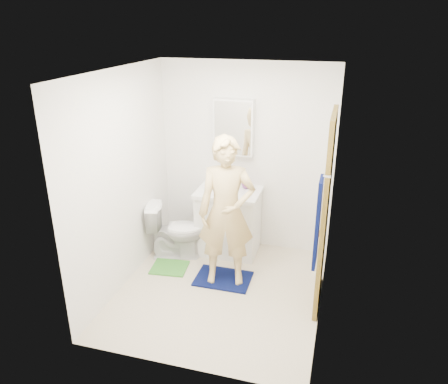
# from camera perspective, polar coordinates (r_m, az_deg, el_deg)

# --- Properties ---
(floor) EXTENTS (2.20, 2.40, 0.02)m
(floor) POSITION_cam_1_polar(r_m,az_deg,el_deg) (5.04, -0.53, -12.86)
(floor) COLOR beige
(floor) RESTS_ON ground
(ceiling) EXTENTS (2.20, 2.40, 0.02)m
(ceiling) POSITION_cam_1_polar(r_m,az_deg,el_deg) (4.16, -0.66, 15.65)
(ceiling) COLOR white
(ceiling) RESTS_ON ground
(wall_back) EXTENTS (2.20, 0.02, 2.40)m
(wall_back) POSITION_cam_1_polar(r_m,az_deg,el_deg) (5.57, 2.92, 4.49)
(wall_back) COLOR white
(wall_back) RESTS_ON ground
(wall_front) EXTENTS (2.20, 0.02, 2.40)m
(wall_front) POSITION_cam_1_polar(r_m,az_deg,el_deg) (3.43, -6.32, -7.26)
(wall_front) COLOR white
(wall_front) RESTS_ON ground
(wall_left) EXTENTS (0.02, 2.40, 2.40)m
(wall_left) POSITION_cam_1_polar(r_m,az_deg,el_deg) (4.87, -13.22, 1.34)
(wall_left) COLOR white
(wall_left) RESTS_ON ground
(wall_right) EXTENTS (0.02, 2.40, 2.40)m
(wall_right) POSITION_cam_1_polar(r_m,az_deg,el_deg) (4.31, 13.74, -1.48)
(wall_right) COLOR white
(wall_right) RESTS_ON ground
(vanity_cabinet) EXTENTS (0.75, 0.55, 0.80)m
(vanity_cabinet) POSITION_cam_1_polar(r_m,az_deg,el_deg) (5.63, 0.60, -4.05)
(vanity_cabinet) COLOR white
(vanity_cabinet) RESTS_ON floor
(countertop) EXTENTS (0.79, 0.59, 0.05)m
(countertop) POSITION_cam_1_polar(r_m,az_deg,el_deg) (5.46, 0.61, -0.03)
(countertop) COLOR white
(countertop) RESTS_ON vanity_cabinet
(sink_basin) EXTENTS (0.40, 0.40, 0.03)m
(sink_basin) POSITION_cam_1_polar(r_m,az_deg,el_deg) (5.45, 0.61, 0.11)
(sink_basin) COLOR white
(sink_basin) RESTS_ON countertop
(faucet) EXTENTS (0.03, 0.03, 0.12)m
(faucet) POSITION_cam_1_polar(r_m,az_deg,el_deg) (5.59, 1.10, 1.44)
(faucet) COLOR silver
(faucet) RESTS_ON countertop
(medicine_cabinet) EXTENTS (0.50, 0.12, 0.70)m
(medicine_cabinet) POSITION_cam_1_polar(r_m,az_deg,el_deg) (5.43, 1.27, 8.44)
(medicine_cabinet) COLOR white
(medicine_cabinet) RESTS_ON wall_back
(mirror_panel) EXTENTS (0.46, 0.01, 0.66)m
(mirror_panel) POSITION_cam_1_polar(r_m,az_deg,el_deg) (5.37, 1.11, 8.29)
(mirror_panel) COLOR white
(mirror_panel) RESTS_ON wall_back
(door) EXTENTS (0.05, 0.80, 2.05)m
(door) POSITION_cam_1_polar(r_m,az_deg,el_deg) (4.51, 13.07, -2.73)
(door) COLOR olive
(door) RESTS_ON ground
(door_knob) EXTENTS (0.07, 0.07, 0.07)m
(door_knob) POSITION_cam_1_polar(r_m,az_deg,el_deg) (4.26, 12.18, -5.33)
(door_knob) COLOR gold
(door_knob) RESTS_ON door
(towel) EXTENTS (0.03, 0.24, 0.80)m
(towel) POSITION_cam_1_polar(r_m,az_deg,el_deg) (3.77, 12.14, -3.98)
(towel) COLOR #060F41
(towel) RESTS_ON wall_right
(towel_hook) EXTENTS (0.06, 0.02, 0.02)m
(towel_hook) POSITION_cam_1_polar(r_m,az_deg,el_deg) (3.61, 13.30, 1.97)
(towel_hook) COLOR silver
(towel_hook) RESTS_ON wall_right
(toilet) EXTENTS (0.78, 0.56, 0.72)m
(toilet) POSITION_cam_1_polar(r_m,az_deg,el_deg) (5.57, -6.29, -4.97)
(toilet) COLOR white
(toilet) RESTS_ON floor
(bath_mat) EXTENTS (0.64, 0.46, 0.02)m
(bath_mat) POSITION_cam_1_polar(r_m,az_deg,el_deg) (5.22, -0.10, -11.24)
(bath_mat) COLOR #060F41
(bath_mat) RESTS_ON floor
(green_rug) EXTENTS (0.46, 0.40, 0.02)m
(green_rug) POSITION_cam_1_polar(r_m,az_deg,el_deg) (5.47, -7.13, -9.75)
(green_rug) COLOR #3F9030
(green_rug) RESTS_ON floor
(soap_dispenser) EXTENTS (0.09, 0.09, 0.19)m
(soap_dispenser) POSITION_cam_1_polar(r_m,az_deg,el_deg) (5.44, -0.92, 1.24)
(soap_dispenser) COLOR #BF6159
(soap_dispenser) RESTS_ON countertop
(toothbrush_cup) EXTENTS (0.16, 0.16, 0.10)m
(toothbrush_cup) POSITION_cam_1_polar(r_m,az_deg,el_deg) (5.51, 2.97, 1.01)
(toothbrush_cup) COLOR #7C387B
(toothbrush_cup) RESTS_ON countertop
(man) EXTENTS (0.70, 0.54, 1.71)m
(man) POSITION_cam_1_polar(r_m,az_deg,el_deg) (4.77, 0.33, -2.69)
(man) COLOR #D3B576
(man) RESTS_ON bath_mat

